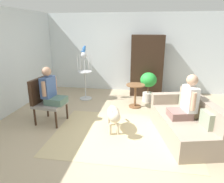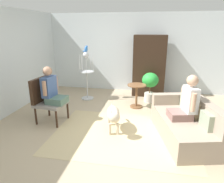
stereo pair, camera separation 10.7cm
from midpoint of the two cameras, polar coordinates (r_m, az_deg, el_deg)
The scene contains 13 objects.
ground_plane at distance 4.22m, azimuth 3.38°, elevation -11.14°, with size 7.01×7.01×0.00m, color tan.
back_wall at distance 6.73m, azimuth 6.98°, elevation 10.74°, with size 6.21×0.12×2.50m, color silver.
area_rug at distance 4.11m, azimuth 3.78°, elevation -11.95°, with size 2.74×1.99×0.01m, color #C6B284.
couch at distance 4.17m, azimuth 20.82°, elevation -8.30°, with size 1.21×1.84×0.77m.
armchair at distance 4.68m, azimuth -17.66°, elevation -1.57°, with size 0.67×0.65×0.99m.
person_on_couch at distance 3.96m, azimuth 21.16°, elevation -2.73°, with size 0.53×0.51×0.83m.
person_on_armchair at distance 4.53m, azimuth -16.09°, elevation 0.66°, with size 0.49×0.52×0.80m.
round_end_table at distance 5.35m, azimuth 7.52°, elevation -0.55°, with size 0.48×0.48×0.62m.
dog at distance 4.06m, azimuth 1.13°, elevation -6.54°, with size 0.39×0.91×0.58m.
bird_cage_stand at distance 5.90m, azimuth -6.66°, elevation 4.85°, with size 0.42×0.42×1.39m.
parrot at distance 5.79m, azimuth -6.83°, elevation 11.87°, with size 0.17×0.10×0.18m.
potted_plant at distance 5.79m, azimuth 11.25°, elevation 2.21°, with size 0.46×0.46×0.84m.
armoire_cabinet at distance 6.35m, azimuth 10.92°, elevation 7.16°, with size 0.96×0.56×1.84m, color black.
Camera 2 is at (0.51, -3.68, 2.02)m, focal length 32.31 mm.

